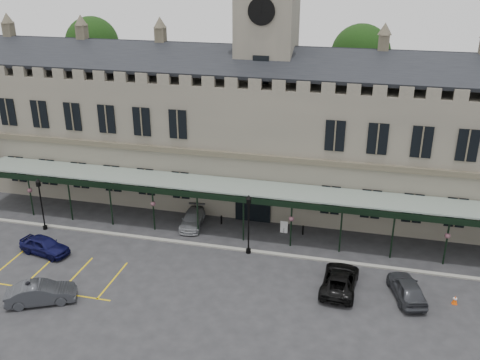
% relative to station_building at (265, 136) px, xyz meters
% --- Properties ---
extents(ground, '(140.00, 140.00, 0.00)m').
position_rel_station_building_xyz_m(ground, '(0.00, -15.91, -6.47)').
color(ground, '#272729').
extents(station_building, '(60.00, 10.36, 17.30)m').
position_rel_station_building_xyz_m(station_building, '(0.00, 0.00, 0.00)').
color(station_building, '#6B6659').
rests_on(station_building, ground).
extents(clock_tower, '(5.60, 5.60, 24.80)m').
position_rel_station_building_xyz_m(clock_tower, '(0.00, 0.09, 6.64)').
color(clock_tower, '#6B6659').
rests_on(clock_tower, ground).
extents(canopy, '(50.00, 4.10, 4.30)m').
position_rel_station_building_xyz_m(canopy, '(0.00, -8.45, -4.06)').
color(canopy, '#8C9E93').
rests_on(canopy, ground).
extents(kerb, '(60.00, 0.40, 0.12)m').
position_rel_station_building_xyz_m(kerb, '(0.00, -10.41, -6.41)').
color(kerb, gray).
rests_on(kerb, ground).
extents(parking_markings, '(16.00, 6.00, 0.01)m').
position_rel_station_building_xyz_m(parking_markings, '(-14.00, -17.41, -6.47)').
color(parking_markings, gold).
rests_on(parking_markings, ground).
extents(tree_behind_left, '(6.00, 6.00, 16.00)m').
position_rel_station_building_xyz_m(tree_behind_left, '(-22.00, 9.09, 6.35)').
color(tree_behind_left, '#332314').
rests_on(tree_behind_left, ground).
extents(tree_behind_mid, '(6.00, 6.00, 16.00)m').
position_rel_station_building_xyz_m(tree_behind_mid, '(8.00, 9.09, 6.35)').
color(tree_behind_mid, '#332314').
rests_on(tree_behind_mid, ground).
extents(lamp_post_left, '(0.46, 0.46, 4.83)m').
position_rel_station_building_xyz_m(lamp_post_left, '(-17.39, -10.92, -3.60)').
color(lamp_post_left, black).
rests_on(lamp_post_left, ground).
extents(lamp_post_mid, '(0.49, 0.49, 5.16)m').
position_rel_station_building_xyz_m(lamp_post_mid, '(0.88, -10.66, -3.41)').
color(lamp_post_mid, black).
rests_on(lamp_post_mid, ground).
extents(traffic_cone, '(0.39, 0.39, 0.62)m').
position_rel_station_building_xyz_m(traffic_cone, '(16.24, -13.96, -6.16)').
color(traffic_cone, '#FB5007').
rests_on(traffic_cone, ground).
extents(sign_board, '(0.65, 0.07, 1.11)m').
position_rel_station_building_xyz_m(sign_board, '(3.11, -6.61, -5.93)').
color(sign_board, black).
rests_on(sign_board, ground).
extents(bollard_left, '(0.15, 0.15, 0.82)m').
position_rel_station_building_xyz_m(bollard_left, '(-2.60, -6.30, -6.06)').
color(bollard_left, black).
rests_on(bollard_left, ground).
extents(bollard_right, '(0.15, 0.15, 0.84)m').
position_rel_station_building_xyz_m(bollard_right, '(4.74, -6.54, -6.05)').
color(bollard_right, black).
rests_on(bollard_right, ground).
extents(car_left_a, '(4.57, 2.60, 1.46)m').
position_rel_station_building_xyz_m(car_left_a, '(-15.00, -14.64, -5.74)').
color(car_left_a, '#0D0E3C').
rests_on(car_left_a, ground).
extents(car_left_b, '(4.90, 3.51, 1.53)m').
position_rel_station_building_xyz_m(car_left_b, '(-11.50, -20.59, -5.70)').
color(car_left_b, '#34363B').
rests_on(car_left_b, ground).
extents(car_taxi, '(2.29, 4.56, 1.27)m').
position_rel_station_building_xyz_m(car_taxi, '(-5.00, -7.19, -5.83)').
color(car_taxi, '#999BA1').
rests_on(car_taxi, ground).
extents(car_van, '(2.70, 5.33, 1.44)m').
position_rel_station_building_xyz_m(car_van, '(8.37, -13.99, -5.75)').
color(car_van, black).
rests_on(car_van, ground).
extents(car_right_a, '(2.95, 4.80, 1.53)m').
position_rel_station_building_xyz_m(car_right_a, '(13.00, -14.02, -5.70)').
color(car_right_a, '#34363B').
rests_on(car_right_a, ground).
extents(person_b, '(0.92, 0.78, 1.69)m').
position_rel_station_building_xyz_m(person_b, '(-12.30, -20.78, -5.62)').
color(person_b, black).
rests_on(person_b, ground).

